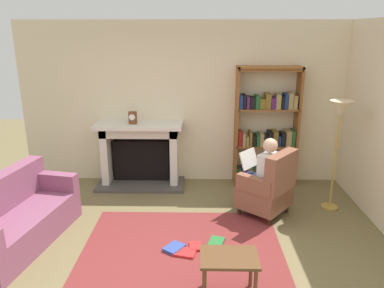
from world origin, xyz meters
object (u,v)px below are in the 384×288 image
Objects in this scene: floor_lamp at (340,119)px; mantel_clock at (133,118)px; armchair_reading at (269,187)px; seated_reader at (262,172)px; side_table at (229,263)px; sofa_floral at (16,220)px; bookshelf at (266,131)px; fireplace at (141,151)px.

mantel_clock is at bearing 165.34° from floor_lamp.
floor_lamp is (0.97, 0.23, 0.94)m from armchair_reading.
seated_reader is 2.04× the size of side_table.
bookshelf is at bearing -49.13° from sofa_floral.
bookshelf reaches higher than side_table.
sofa_floral is at bearing -34.46° from seated_reader.
seated_reader is 0.63× the size of sofa_floral.
fireplace is 2.27m from armchair_reading.
sofa_floral is at bearing 159.61° from side_table.
side_table is at bearing 21.72° from seated_reader.
seated_reader reaches higher than armchair_reading.
floor_lamp is (1.06, 0.16, 0.75)m from seated_reader.
floor_lamp is (2.93, -0.89, 0.79)m from fireplace.
side_table is (1.28, -2.86, -0.18)m from fireplace.
sofa_floral is at bearing -123.15° from fireplace.
mantel_clock is at bearing -131.20° from fireplace.
bookshelf is at bearing -146.67° from armchair_reading.
floor_lamp reaches higher than side_table.
mantel_clock is at bearing -76.48° from armchair_reading.
seated_reader is 0.71× the size of floor_lamp.
mantel_clock is at bearing -22.01° from sofa_floral.
armchair_reading is 3.32m from sofa_floral.
fireplace is at bearing -79.77° from armchair_reading.
sofa_floral is (-3.22, -0.80, -0.10)m from armchair_reading.
seated_reader is (1.97, -0.95, -0.56)m from mantel_clock.
armchair_reading is at bearing -26.45° from mantel_clock.
mantel_clock reaches higher than fireplace.
mantel_clock is at bearing -75.76° from seated_reader.
side_table is (-0.60, -1.81, -0.23)m from seated_reader.
seated_reader is 1.92m from side_table.
seated_reader is at bearing -101.73° from bookshelf.
bookshelf is 1.75× the size of seated_reader.
seated_reader is 3.27m from sofa_floral.
fireplace is 2.13m from bookshelf.
bookshelf reaches higher than fireplace.
mantel_clock is 2.33m from sofa_floral.
floor_lamp is (1.66, 1.97, 0.97)m from side_table.
mantel_clock is 0.11× the size of sofa_floral.
floor_lamp is (3.02, -0.79, 0.18)m from mantel_clock.
armchair_reading is at bearing 90.00° from seated_reader.
floor_lamp is at bearing 138.37° from seated_reader.
seated_reader is (-0.22, -1.08, -0.32)m from bookshelf.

